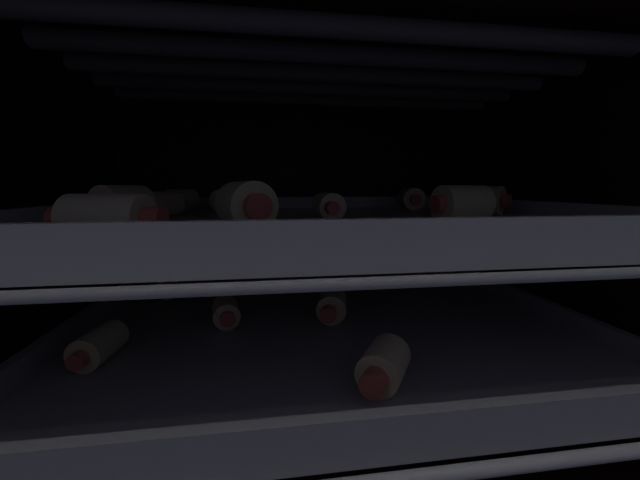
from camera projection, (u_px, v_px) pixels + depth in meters
ground_plane at (324, 432)px, 37.02cm from camera, size 55.58×44.99×1.20cm
oven_wall_back at (303, 226)px, 55.52cm from camera, size 55.58×1.20×37.70cm
oven_wall_left at (14, 259)px, 30.28cm from camera, size 1.20×42.59×37.70cm
oven_wall_right at (573, 245)px, 37.90cm from camera, size 1.20×42.59×37.70cm
oven_ceiling at (325, 36)px, 31.16cm from camera, size 55.58×44.99×1.20cm
heating_element at (325, 73)px, 31.63cm from camera, size 42.54×20.19×1.45cm
oven_rack_lower at (324, 333)px, 35.35cm from camera, size 50.82×41.74×0.79cm
baking_tray_lower at (324, 322)px, 35.19cm from camera, size 45.49×35.57×2.77cm
pig_in_blanket_lower_0 at (442, 272)px, 49.07cm from camera, size 5.14×4.51×2.47cm
pig_in_blanket_lower_1 at (384, 364)px, 23.30cm from camera, size 4.62×5.92×2.86cm
pig_in_blanket_lower_2 at (164, 286)px, 41.85cm from camera, size 3.96×5.10×2.69cm
pig_in_blanket_lower_3 at (99, 345)px, 26.60cm from camera, size 2.96×5.84×2.49cm
pig_in_blanket_lower_4 at (332, 305)px, 34.93cm from camera, size 3.61×6.03×2.87cm
pig_in_blanket_lower_5 at (226, 311)px, 33.79cm from camera, size 3.04×4.92×2.48cm
oven_rack_upper at (324, 232)px, 33.81cm from camera, size 50.61×41.74×0.58cm
baking_tray_upper at (324, 222)px, 33.67cm from camera, size 45.49×35.57×2.56cm
pig_in_blanket_upper_0 at (411, 199)px, 46.40cm from camera, size 3.41×5.88×2.82cm
pig_in_blanket_upper_1 at (246, 205)px, 24.73cm from camera, size 4.60×5.65×3.37cm
pig_in_blanket_upper_2 at (163, 204)px, 35.40cm from camera, size 3.95×4.84×2.53cm
pig_in_blanket_upper_3 at (326, 207)px, 31.44cm from camera, size 2.84×5.26×2.44cm
pig_in_blanket_upper_4 at (123, 205)px, 26.96cm from camera, size 4.36×5.50×3.11cm
pig_in_blanket_upper_5 at (108, 218)px, 18.73cm from camera, size 6.31×3.49×2.62cm
pig_in_blanket_upper_6 at (181, 200)px, 41.70cm from camera, size 4.07×4.54×2.72cm
pig_in_blanket_upper_7 at (462, 204)px, 29.38cm from camera, size 5.68×3.84×3.10cm
pig_in_blanket_upper_8 at (234, 202)px, 36.92cm from camera, size 3.43×6.15×2.84cm
pig_in_blanket_upper_9 at (484, 200)px, 37.72cm from camera, size 4.59×4.72×3.06cm
pig_in_blanket_upper_10 at (222, 200)px, 42.83cm from camera, size 2.78×4.86×2.70cm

